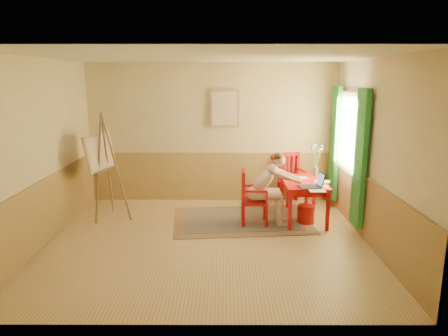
{
  "coord_description": "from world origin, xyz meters",
  "views": [
    {
      "loc": [
        0.27,
        -6.08,
        2.51
      ],
      "look_at": [
        0.25,
        0.55,
        1.05
      ],
      "focal_mm": 33.13,
      "sensor_mm": 36.0,
      "label": 1
    }
  ],
  "objects_px": {
    "chair_left": "(252,198)",
    "laptop": "(313,184)",
    "table": "(304,186)",
    "easel": "(102,156)",
    "chair_back": "(292,179)",
    "figure": "(268,185)"
  },
  "relations": [
    {
      "from": "chair_back",
      "to": "laptop",
      "type": "distance_m",
      "value": 1.43
    },
    {
      "from": "figure",
      "to": "easel",
      "type": "relative_size",
      "value": 0.66
    },
    {
      "from": "chair_left",
      "to": "chair_back",
      "type": "height_order",
      "value": "chair_back"
    },
    {
      "from": "chair_left",
      "to": "laptop",
      "type": "bearing_deg",
      "value": -11.2
    },
    {
      "from": "table",
      "to": "figure",
      "type": "bearing_deg",
      "value": -158.06
    },
    {
      "from": "figure",
      "to": "chair_back",
      "type": "bearing_deg",
      "value": 63.88
    },
    {
      "from": "laptop",
      "to": "figure",
      "type": "bearing_deg",
      "value": 166.01
    },
    {
      "from": "table",
      "to": "laptop",
      "type": "relative_size",
      "value": 2.7
    },
    {
      "from": "chair_left",
      "to": "figure",
      "type": "distance_m",
      "value": 0.36
    },
    {
      "from": "table",
      "to": "figure",
      "type": "xyz_separation_m",
      "value": [
        -0.65,
        -0.26,
        0.07
      ]
    },
    {
      "from": "table",
      "to": "chair_left",
      "type": "bearing_deg",
      "value": -165.34
    },
    {
      "from": "chair_back",
      "to": "table",
      "type": "bearing_deg",
      "value": -86.76
    },
    {
      "from": "table",
      "to": "easel",
      "type": "height_order",
      "value": "easel"
    },
    {
      "from": "laptop",
      "to": "chair_back",
      "type": "bearing_deg",
      "value": 95.07
    },
    {
      "from": "laptop",
      "to": "easel",
      "type": "xyz_separation_m",
      "value": [
        -3.65,
        0.53,
        0.37
      ]
    },
    {
      "from": "chair_left",
      "to": "chair_back",
      "type": "xyz_separation_m",
      "value": [
        0.88,
        1.2,
        0.03
      ]
    },
    {
      "from": "table",
      "to": "easel",
      "type": "distance_m",
      "value": 3.61
    },
    {
      "from": "table",
      "to": "figure",
      "type": "distance_m",
      "value": 0.71
    },
    {
      "from": "table",
      "to": "chair_back",
      "type": "height_order",
      "value": "chair_back"
    },
    {
      "from": "table",
      "to": "laptop",
      "type": "distance_m",
      "value": 0.47
    },
    {
      "from": "laptop",
      "to": "easel",
      "type": "bearing_deg",
      "value": 171.71
    },
    {
      "from": "chair_left",
      "to": "easel",
      "type": "distance_m",
      "value": 2.74
    }
  ]
}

